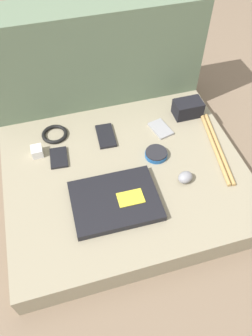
# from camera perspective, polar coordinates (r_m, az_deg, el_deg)

# --- Properties ---
(ground_plane) EXTENTS (8.00, 8.00, 0.00)m
(ground_plane) POSITION_cam_1_polar(r_m,az_deg,el_deg) (1.32, 0.00, -3.41)
(ground_plane) COLOR #7A6651
(couch_seat) EXTENTS (0.90, 0.75, 0.11)m
(couch_seat) POSITION_cam_1_polar(r_m,az_deg,el_deg) (1.27, 0.00, -2.04)
(couch_seat) COLOR gray
(couch_seat) RESTS_ON ground_plane
(couch_backrest) EXTENTS (0.90, 0.20, 0.52)m
(couch_backrest) POSITION_cam_1_polar(r_m,az_deg,el_deg) (1.47, -5.38, 17.49)
(couch_backrest) COLOR #60755B
(couch_backrest) RESTS_ON ground_plane
(laptop) EXTENTS (0.30, 0.23, 0.03)m
(laptop) POSITION_cam_1_polar(r_m,az_deg,el_deg) (1.14, -1.89, -5.72)
(laptop) COLOR black
(laptop) RESTS_ON couch_seat
(computer_mouse) EXTENTS (0.07, 0.06, 0.04)m
(computer_mouse) POSITION_cam_1_polar(r_m,az_deg,el_deg) (1.21, 10.29, -1.59)
(computer_mouse) COLOR gray
(computer_mouse) RESTS_ON couch_seat
(speaker_puck) EXTENTS (0.09, 0.09, 0.02)m
(speaker_puck) POSITION_cam_1_polar(r_m,az_deg,el_deg) (1.28, 5.28, 2.47)
(speaker_puck) COLOR #1E569E
(speaker_puck) RESTS_ON couch_seat
(phone_silver) EXTENTS (0.07, 0.11, 0.01)m
(phone_silver) POSITION_cam_1_polar(r_m,az_deg,el_deg) (1.29, -11.62, 1.77)
(phone_silver) COLOR black
(phone_silver) RESTS_ON couch_seat
(phone_black) EXTENTS (0.09, 0.12, 0.01)m
(phone_black) POSITION_cam_1_polar(r_m,az_deg,el_deg) (1.38, 6.06, 6.80)
(phone_black) COLOR #99999E
(phone_black) RESTS_ON couch_seat
(phone_small) EXTENTS (0.08, 0.13, 0.01)m
(phone_small) POSITION_cam_1_polar(r_m,az_deg,el_deg) (1.35, -3.54, 5.60)
(phone_small) COLOR black
(phone_small) RESTS_ON couch_seat
(camera_pouch) EXTENTS (0.12, 0.08, 0.07)m
(camera_pouch) POSITION_cam_1_polar(r_m,az_deg,el_deg) (1.45, 10.70, 10.19)
(camera_pouch) COLOR black
(camera_pouch) RESTS_ON couch_seat
(charger_brick) EXTENTS (0.04, 0.05, 0.04)m
(charger_brick) POSITION_cam_1_polar(r_m,az_deg,el_deg) (1.32, -15.24, 2.81)
(charger_brick) COLOR silver
(charger_brick) RESTS_ON couch_seat
(cable_coil) EXTENTS (0.11, 0.11, 0.02)m
(cable_coil) POSITION_cam_1_polar(r_m,az_deg,el_deg) (1.38, -12.32, 5.78)
(cable_coil) COLOR black
(cable_coil) RESTS_ON couch_seat
(drumstick_pair) EXTENTS (0.09, 0.38, 0.01)m
(drumstick_pair) POSITION_cam_1_polar(r_m,az_deg,el_deg) (1.35, 15.51, 3.53)
(drumstick_pair) COLOR tan
(drumstick_pair) RESTS_ON couch_seat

